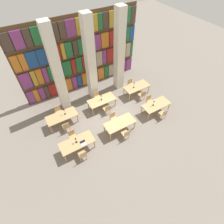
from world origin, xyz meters
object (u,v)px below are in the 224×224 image
Objects in this scene: reading_table_0 at (77,143)px; reading_table_5 at (137,87)px; pillar_center at (90,61)px; reading_table_1 at (120,123)px; desk_lamp_1 at (154,102)px; chair_3 at (113,118)px; chair_7 at (58,111)px; desk_lamp_2 at (64,111)px; chair_5 at (149,100)px; chair_11 at (131,84)px; chair_2 at (126,134)px; chair_10 at (142,95)px; desk_lamp_3 at (101,97)px; chair_4 at (163,114)px; chair_1 at (73,136)px; reading_table_3 at (62,117)px; chair_9 at (97,96)px; reading_table_2 at (156,105)px; pillar_left at (57,71)px; desk_lamp_0 at (76,139)px; reading_table_4 at (102,101)px; chair_6 at (66,126)px; chair_0 at (83,155)px; desk_lamp_4 at (134,84)px; pillar_right at (119,52)px; chair_8 at (107,109)px; laptop at (83,143)px.

reading_table_0 is 1.00× the size of reading_table_5.
pillar_center is 3.03× the size of reading_table_1.
chair_3 is at bearing 167.64° from desk_lamp_1.
desk_lamp_2 is at bearing 111.13° from chair_7.
desk_lamp_1 is (2.82, -0.62, 0.55)m from chair_3.
chair_11 is at bearing -87.77° from chair_5.
chair_10 is at bearing 37.89° from chair_2.
desk_lamp_3 is 3.07m from reading_table_5.
chair_1 is at bearing 166.47° from chair_4.
reading_table_3 and reading_table_5 have the same top height.
chair_7 is 2.98m from chair_9.
chair_4 and chair_10 have the same top height.
reading_table_0 is 2.26× the size of chair_10.
chair_11 reaches higher than reading_table_5.
reading_table_2 is at bearing 173.34° from chair_1.
pillar_left is 2.48m from desk_lamp_2.
reading_table_5 is at bearing 21.28° from reading_table_0.
chair_10 and chair_11 have the same top height.
desk_lamp_0 reaches higher than chair_5.
chair_4 is at bearing -45.07° from reading_table_4.
chair_6 is (-6.02, 1.58, -0.19)m from reading_table_2.
chair_4 is 1.49m from chair_5.
pillar_center reaches higher than chair_0.
chair_4 is at bearing -83.68° from desk_lamp_4.
desk_lamp_3 is at bearing -34.39° from pillar_left.
desk_lamp_0 is 6.37m from reading_table_5.
chair_6 is 1.00× the size of chair_9.
desk_lamp_0 is 6.65m from chair_11.
chair_9 is at bearing -95.11° from pillar_center.
chair_3 and chair_7 have the same top height.
desk_lamp_1 is 0.47× the size of chair_10.
pillar_right is at bearing 36.49° from reading_table_0.
chair_2 is 3.00m from desk_lamp_1.
chair_0 is at bearing -98.58° from pillar_left.
desk_lamp_3 is at bearing 0.03° from reading_table_3.
chair_4 is 1.00× the size of chair_8.
desk_lamp_0 is 2.39m from desk_lamp_2.
reading_table_4 is at bearing 45.17° from laptop.
laptop is at bearing 10.52° from chair_5.
desk_lamp_4 is (5.65, 2.29, 0.05)m from desk_lamp_0.
chair_10 is (5.89, 1.54, -0.55)m from desk_lamp_0.
reading_table_5 is at bearing -66.41° from pillar_right.
desk_lamp_1 is at bearing -39.26° from desk_lamp_3.
chair_9 is 3.36m from chair_10.
pillar_center is 6.83× the size of chair_4.
chair_2 is 3.19m from reading_table_2.
desk_lamp_2 is at bearing 85.02° from desk_lamp_0.
chair_5 reaches higher than reading_table_3.
reading_table_3 is (-0.05, 2.35, -0.36)m from desk_lamp_0.
chair_7 is 1.00× the size of chair_11.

